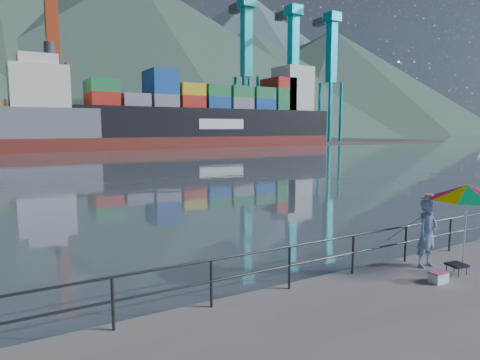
# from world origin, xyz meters

# --- Properties ---
(harbor_water) EXTENTS (500.00, 280.00, 0.00)m
(harbor_water) POSITION_xyz_m (0.00, 130.00, 0.00)
(harbor_water) COLOR #505D67
(harbor_water) RESTS_ON ground
(far_dock) EXTENTS (200.00, 40.00, 0.40)m
(far_dock) POSITION_xyz_m (10.00, 93.00, 0.00)
(far_dock) COLOR #514F4C
(far_dock) RESTS_ON ground
(guardrail) EXTENTS (22.00, 0.06, 1.03)m
(guardrail) POSITION_xyz_m (0.00, 1.70, 0.52)
(guardrail) COLOR #2D3033
(guardrail) RESTS_ON ground
(mountains) EXTENTS (600.00, 332.80, 80.00)m
(mountains) POSITION_xyz_m (38.82, 207.75, 35.55)
(mountains) COLOR #385147
(mountains) RESTS_ON ground
(port_cranes) EXTENTS (116.00, 28.00, 38.40)m
(port_cranes) POSITION_xyz_m (31.00, 84.00, 16.00)
(port_cranes) COLOR #AE3620
(port_cranes) RESTS_ON ground
(container_stacks) EXTENTS (58.00, 5.40, 7.80)m
(container_stacks) POSITION_xyz_m (35.47, 93.30, 3.27)
(container_stacks) COLOR orange
(container_stacks) RESTS_ON ground
(fisherman) EXTENTS (0.67, 0.45, 1.82)m
(fisherman) POSITION_xyz_m (3.11, 1.12, 0.91)
(fisherman) COLOR #28549C
(fisherman) RESTS_ON ground
(beach_umbrella) EXTENTS (2.36, 2.36, 2.27)m
(beach_umbrella) POSITION_xyz_m (3.54, 0.36, 2.07)
(beach_umbrella) COLOR white
(beach_umbrella) RESTS_ON ground
(folding_stool) EXTENTS (0.49, 0.49, 0.27)m
(folding_stool) POSITION_xyz_m (3.24, 0.34, 0.15)
(folding_stool) COLOR black
(folding_stool) RESTS_ON ground
(cooler_bag) EXTENTS (0.42, 0.29, 0.24)m
(cooler_bag) POSITION_xyz_m (2.32, 0.20, 0.12)
(cooler_bag) COLOR white
(cooler_bag) RESTS_ON ground
(fishing_rod) EXTENTS (0.45, 1.72, 1.24)m
(fishing_rod) POSITION_xyz_m (3.31, 1.93, 0.00)
(fishing_rod) COLOR black
(fishing_rod) RESTS_ON ground
(container_ship) EXTENTS (55.44, 9.24, 18.10)m
(container_ship) POSITION_xyz_m (35.40, 74.71, 5.87)
(container_ship) COLOR maroon
(container_ship) RESTS_ON ground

